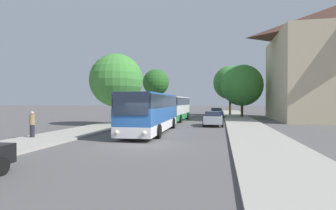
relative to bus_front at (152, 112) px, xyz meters
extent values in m
plane|color=#565454|center=(1.18, -6.42, -1.71)|extent=(300.00, 300.00, 0.00)
cube|color=#A39E93|center=(-5.82, -6.42, -1.64)|extent=(4.00, 120.00, 0.15)
cube|color=#A39E93|center=(8.18, -6.42, -1.64)|extent=(4.00, 120.00, 0.15)
cube|color=silver|center=(0.00, 0.02, -1.09)|extent=(2.91, 11.64, 0.70)
cube|color=#285BA8|center=(0.00, 0.02, -0.16)|extent=(2.91, 11.64, 1.15)
cube|color=#232D3D|center=(0.00, 0.02, 0.88)|extent=(2.93, 11.41, 0.95)
cube|color=#285BA8|center=(0.00, 0.02, 1.42)|extent=(2.86, 11.41, 0.12)
cube|color=#232D3D|center=(0.19, -5.79, 0.73)|extent=(2.28, 0.14, 1.45)
sphere|color=#F4EAC1|center=(-0.69, -5.84, -1.05)|extent=(0.24, 0.24, 0.24)
sphere|color=#F4EAC1|center=(1.08, -5.79, -1.05)|extent=(0.24, 0.24, 0.24)
cylinder|color=black|center=(-1.15, -3.49, -1.21)|extent=(0.33, 1.01, 1.00)
cylinder|color=black|center=(1.38, -3.41, -1.21)|extent=(0.33, 1.01, 1.00)
cylinder|color=black|center=(-1.38, 3.44, -1.21)|extent=(0.33, 1.01, 1.00)
cylinder|color=black|center=(1.15, 3.53, -1.21)|extent=(0.33, 1.01, 1.00)
cube|color=#238942|center=(-0.44, 13.68, -1.09)|extent=(2.62, 10.65, 0.70)
cube|color=silver|center=(-0.44, 13.68, -0.16)|extent=(2.62, 10.65, 1.15)
cube|color=#232D3D|center=(-0.44, 13.68, 0.89)|extent=(2.64, 10.44, 0.95)
cube|color=silver|center=(-0.44, 13.68, 1.43)|extent=(2.57, 10.44, 0.12)
cube|color=#232D3D|center=(-0.51, 8.34, 0.74)|extent=(2.22, 0.09, 1.45)
sphere|color=#F4EAC1|center=(-1.38, 8.33, -1.05)|extent=(0.24, 0.24, 0.24)
sphere|color=#F4EAC1|center=(0.35, 8.31, -1.05)|extent=(0.24, 0.24, 0.24)
cylinder|color=black|center=(-1.72, 10.51, -1.21)|extent=(0.31, 1.00, 1.00)
cylinder|color=black|center=(0.75, 10.47, -1.21)|extent=(0.31, 1.00, 1.00)
cylinder|color=black|center=(-1.62, 16.88, -1.21)|extent=(0.31, 1.00, 1.00)
cylinder|color=black|center=(0.85, 16.84, -1.21)|extent=(0.31, 1.00, 1.00)
cylinder|color=black|center=(-1.81, -13.40, -1.40)|extent=(0.23, 0.63, 0.62)
cube|color=#B7B7BC|center=(4.85, 6.86, -1.03)|extent=(1.88, 4.19, 0.74)
cube|color=#232D3D|center=(4.85, 7.02, -0.41)|extent=(1.64, 2.18, 0.49)
cylinder|color=black|center=(5.78, 5.57, -1.40)|extent=(0.20, 0.62, 0.62)
cylinder|color=black|center=(3.93, 5.56, -1.40)|extent=(0.20, 0.62, 0.62)
cylinder|color=black|center=(5.76, 8.16, -1.40)|extent=(0.20, 0.62, 0.62)
cylinder|color=black|center=(3.91, 8.14, -1.40)|extent=(0.20, 0.62, 0.62)
cube|color=#233D9E|center=(4.89, 22.15, -1.05)|extent=(2.03, 4.71, 0.70)
cube|color=#232D3D|center=(4.89, 22.34, -0.43)|extent=(1.73, 2.47, 0.55)
cylinder|color=black|center=(5.88, 20.75, -1.40)|extent=(0.22, 0.63, 0.62)
cylinder|color=black|center=(4.01, 20.68, -1.40)|extent=(0.22, 0.63, 0.62)
cylinder|color=black|center=(5.77, 23.63, -1.40)|extent=(0.22, 0.63, 0.62)
cylinder|color=black|center=(3.91, 23.56, -1.40)|extent=(0.22, 0.63, 0.62)
cylinder|color=#23232D|center=(-6.92, -5.54, -1.14)|extent=(0.30, 0.30, 0.84)
cylinder|color=olive|center=(-6.92, -5.54, -0.38)|extent=(0.36, 0.36, 0.70)
sphere|color=tan|center=(-6.92, -5.54, 0.09)|extent=(0.23, 0.23, 0.23)
cylinder|color=brown|center=(-5.03, 21.28, 0.43)|extent=(0.40, 0.40, 3.99)
sphere|color=#286023|center=(-5.03, 21.28, 4.07)|extent=(4.38, 4.38, 4.38)
cylinder|color=#47331E|center=(-5.55, 5.73, -0.27)|extent=(0.40, 0.40, 2.59)
sphere|color=#428938|center=(-5.55, 5.73, 3.18)|extent=(5.76, 5.76, 5.76)
cylinder|color=#47331E|center=(7.29, 29.31, 0.25)|extent=(0.40, 0.40, 3.63)
sphere|color=#387F33|center=(7.29, 29.31, 4.42)|extent=(6.28, 6.28, 6.28)
cylinder|color=#47331E|center=(8.95, 22.59, -0.28)|extent=(0.40, 0.40, 2.56)
sphere|color=#387F33|center=(8.95, 22.59, 3.49)|extent=(6.65, 6.65, 6.65)
camera|label=1|loc=(5.66, -21.08, 0.85)|focal=28.00mm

